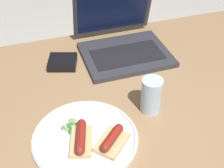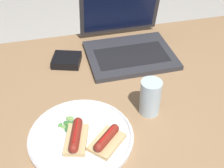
% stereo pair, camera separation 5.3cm
% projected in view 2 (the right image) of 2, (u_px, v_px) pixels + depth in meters
% --- Properties ---
extents(desk, '(1.42, 0.86, 0.77)m').
position_uv_depth(desk, '(139.00, 113.00, 1.07)').
color(desk, '#93704C').
rests_on(desk, ground_plane).
extents(laptop, '(0.32, 0.30, 0.25)m').
position_uv_depth(laptop, '(127.00, 41.00, 1.18)').
color(laptop, '#2D2D33').
rests_on(laptop, desk).
extents(plate, '(0.29, 0.29, 0.02)m').
position_uv_depth(plate, '(81.00, 136.00, 0.86)').
color(plate, silver).
rests_on(plate, desk).
extents(sausage_toast_left, '(0.08, 0.12, 0.04)m').
position_uv_depth(sausage_toast_left, '(76.00, 137.00, 0.83)').
color(sausage_toast_left, tan).
rests_on(sausage_toast_left, plate).
extents(sausage_toast_middle, '(0.12, 0.11, 0.04)m').
position_uv_depth(sausage_toast_middle, '(107.00, 140.00, 0.83)').
color(sausage_toast_middle, tan).
rests_on(sausage_toast_middle, plate).
extents(salad_pile, '(0.06, 0.08, 0.01)m').
position_uv_depth(salad_pile, '(70.00, 126.00, 0.88)').
color(salad_pile, '#387A33').
rests_on(salad_pile, plate).
extents(drinking_glass, '(0.06, 0.06, 0.11)m').
position_uv_depth(drinking_glass, '(150.00, 97.00, 0.92)').
color(drinking_glass, silver).
rests_on(drinking_glass, desk).
extents(external_drive, '(0.12, 0.12, 0.03)m').
position_uv_depth(external_drive, '(67.00, 60.00, 1.14)').
color(external_drive, black).
rests_on(external_drive, desk).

